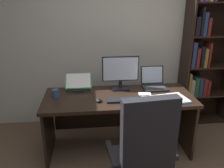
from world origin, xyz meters
name	(u,v)px	position (x,y,z in m)	size (l,w,h in m)	color
wall_back	(127,31)	(0.00, 1.98, 1.41)	(4.85, 0.12, 2.82)	beige
desk	(118,108)	(-0.23, 1.17, 0.55)	(1.79, 0.72, 0.76)	black
bookshelf	(204,55)	(1.11, 1.73, 1.08)	(0.75, 0.34, 2.27)	black
office_chair	(143,159)	(-0.11, 0.26, 0.48)	(0.64, 0.60, 1.14)	black
monitor	(120,73)	(-0.18, 1.32, 0.98)	(0.47, 0.16, 0.43)	black
laptop	(154,83)	(0.26, 1.33, 0.81)	(0.31, 0.32, 0.26)	black
keyboard	(125,99)	(-0.18, 0.96, 0.77)	(0.42, 0.15, 0.02)	black
computer_mouse	(99,100)	(-0.48, 0.96, 0.78)	(0.06, 0.10, 0.04)	black
reading_stand_with_book	(78,82)	(-0.72, 1.39, 0.84)	(0.34, 0.28, 0.17)	black
open_binder	(170,99)	(0.34, 0.91, 0.77)	(0.45, 0.36, 0.02)	#2D84C6
notepad	(145,96)	(0.08, 1.04, 0.76)	(0.15, 0.21, 0.01)	white
pen	(147,95)	(0.10, 1.04, 0.77)	(0.01, 0.01, 0.14)	navy
coffee_mug	(56,93)	(-0.98, 1.15, 0.80)	(0.08, 0.08, 0.09)	#334C7A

